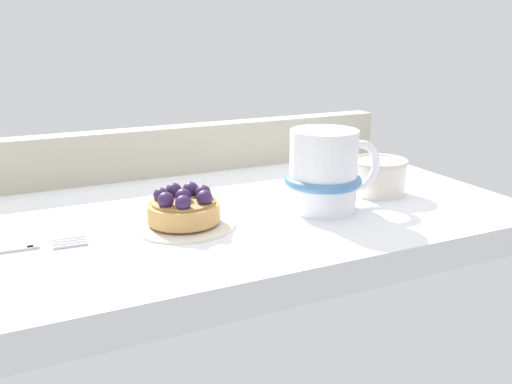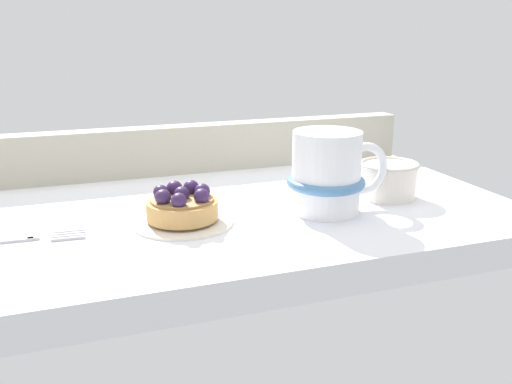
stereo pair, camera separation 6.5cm
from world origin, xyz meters
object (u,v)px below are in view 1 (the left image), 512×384
Objects in this scene: dessert_plate at (184,223)px; dessert_fork at (0,250)px; coffee_mug at (325,171)px; raspberry_tart at (184,207)px; sugar_bowl at (378,175)px.

dessert_plate is 0.67× the size of dessert_fork.
coffee_mug is 36.71cm from dessert_fork.
raspberry_tart is (0.02, 0.04, 1.90)cm from dessert_plate.
coffee_mug is at bearing -3.13° from dessert_fork.
dessert_plate is at bearing -177.93° from sugar_bowl.
dessert_plate is 1.43× the size of raspberry_tart.
dessert_plate is 0.89× the size of coffee_mug.
coffee_mug reaches higher than raspberry_tart.
sugar_bowl is (27.47, 0.95, 0.30)cm from raspberry_tart.
raspberry_tart is 0.62× the size of coffee_mug.
dessert_fork is 46.53cm from sugar_bowl.
dessert_plate is 18.04cm from coffee_mug.
sugar_bowl is at bearing 0.79° from dessert_fork.
dessert_fork is at bearing 178.94° from dessert_plate.
raspberry_tart is at bearing -0.93° from dessert_fork.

